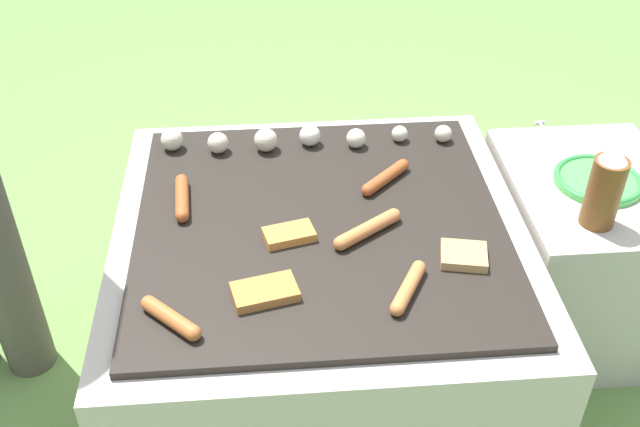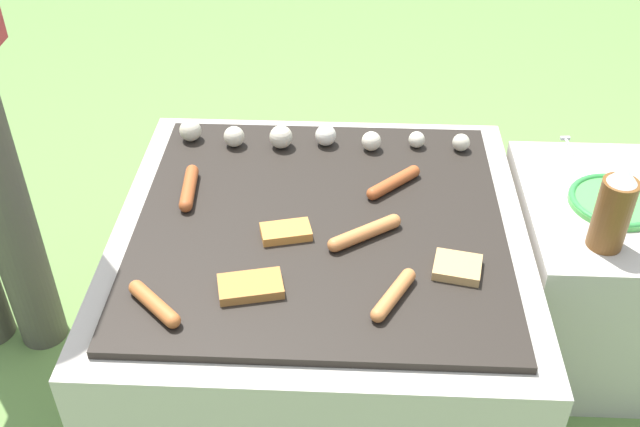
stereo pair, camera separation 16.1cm
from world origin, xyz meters
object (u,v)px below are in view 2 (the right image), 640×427
at_px(condiment_bottle, 614,209).
at_px(fork_utensil, 575,155).
at_px(sausage_front_center, 394,295).
at_px(plate_colorful, 615,201).

height_order(condiment_bottle, fork_utensil, condiment_bottle).
bearing_deg(sausage_front_center, fork_utensil, 48.77).
relative_size(condiment_bottle, fork_utensil, 1.06).
bearing_deg(sausage_front_center, condiment_bottle, 22.68).
bearing_deg(condiment_bottle, fork_utensil, 87.22).
bearing_deg(fork_utensil, sausage_front_center, -131.23).
relative_size(sausage_front_center, fork_utensil, 0.75).
xyz_separation_m(sausage_front_center, condiment_bottle, (0.44, 0.19, 0.08)).
relative_size(plate_colorful, fork_utensil, 1.09).
height_order(plate_colorful, fork_utensil, plate_colorful).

